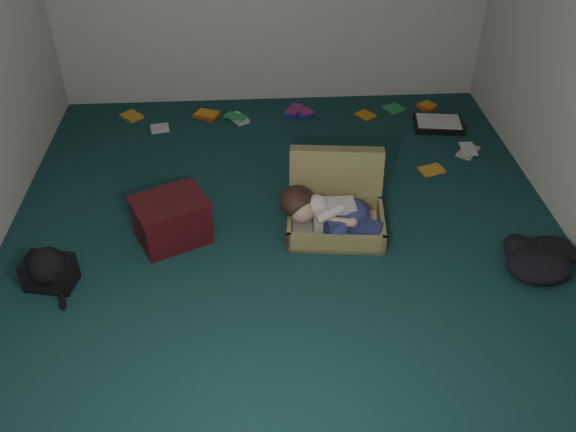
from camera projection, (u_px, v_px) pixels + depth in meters
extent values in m
plane|color=#14393B|center=(287.00, 243.00, 4.28)|extent=(4.50, 4.50, 0.00)
plane|color=silver|center=(336.00, 399.00, 1.71)|extent=(4.50, 0.00, 4.50)
cube|color=#948851|center=(335.00, 224.00, 4.33)|extent=(0.73, 0.56, 0.16)
cube|color=silver|center=(335.00, 228.00, 4.35)|extent=(0.66, 0.49, 0.02)
cube|color=#948851|center=(336.00, 180.00, 4.48)|extent=(0.70, 0.28, 0.50)
cube|color=silver|center=(333.00, 215.00, 4.26)|extent=(0.30, 0.17, 0.21)
sphere|color=tan|center=(302.00, 210.00, 4.21)|extent=(0.18, 0.18, 0.18)
ellipsoid|color=black|center=(297.00, 202.00, 4.23)|extent=(0.24, 0.26, 0.21)
ellipsoid|color=navy|center=(354.00, 215.00, 4.26)|extent=(0.22, 0.26, 0.21)
cube|color=navy|center=(343.00, 225.00, 4.19)|extent=(0.28, 0.19, 0.14)
cube|color=navy|center=(364.00, 229.00, 4.19)|extent=(0.26, 0.20, 0.11)
sphere|color=white|center=(377.00, 229.00, 4.22)|extent=(0.11, 0.11, 0.11)
sphere|color=white|center=(378.00, 237.00, 4.17)|extent=(0.10, 0.10, 0.10)
cylinder|color=tan|center=(341.00, 222.00, 4.13)|extent=(0.18, 0.08, 0.06)
cube|color=#400D11|center=(172.00, 221.00, 4.23)|extent=(0.57, 0.53, 0.31)
cube|color=#400D11|center=(169.00, 202.00, 4.12)|extent=(0.60, 0.55, 0.02)
cube|color=black|center=(438.00, 124.00, 5.60)|extent=(0.48, 0.38, 0.05)
cube|color=white|center=(439.00, 121.00, 5.58)|extent=(0.43, 0.34, 0.01)
cube|color=gold|center=(132.00, 117.00, 5.75)|extent=(0.19, 0.14, 0.02)
cube|color=#AC4216|center=(206.00, 116.00, 5.76)|extent=(0.24, 0.23, 0.02)
cube|color=white|center=(238.00, 119.00, 5.71)|extent=(0.19, 0.22, 0.02)
cube|color=#1B2897|center=(303.00, 113.00, 5.80)|extent=(0.20, 0.23, 0.02)
cube|color=orange|center=(366.00, 115.00, 5.77)|extent=(0.24, 0.22, 0.02)
cube|color=#299750|center=(394.00, 108.00, 5.88)|extent=(0.20, 0.16, 0.02)
cube|color=#A62981|center=(427.00, 123.00, 5.65)|extent=(0.24, 0.23, 0.02)
cube|color=beige|center=(468.00, 152.00, 5.24)|extent=(0.18, 0.22, 0.02)
cube|color=gold|center=(432.00, 170.00, 5.01)|extent=(0.21, 0.23, 0.02)
cube|color=#AC4216|center=(426.00, 107.00, 5.90)|extent=(0.24, 0.21, 0.02)
cube|color=white|center=(160.00, 128.00, 5.56)|extent=(0.21, 0.17, 0.02)
cube|color=#1B2897|center=(294.00, 111.00, 5.83)|extent=(0.24, 0.24, 0.02)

